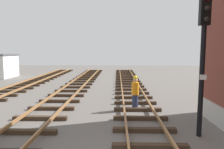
% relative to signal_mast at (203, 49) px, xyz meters
% --- Properties ---
extents(signal_mast, '(0.36, 0.40, 5.19)m').
position_rel_signal_mast_xyz_m(signal_mast, '(0.00, 0.00, 0.00)').
color(signal_mast, black).
rests_on(signal_mast, ground).
extents(control_hut, '(3.00, 3.80, 2.76)m').
position_rel_signal_mast_xyz_m(control_hut, '(-16.94, 16.63, -1.88)').
color(control_hut, silver).
rests_on(control_hut, ground).
extents(track_worker_foreground, '(0.40, 0.40, 1.87)m').
position_rel_signal_mast_xyz_m(track_worker_foreground, '(-2.12, 3.40, -2.34)').
color(track_worker_foreground, '#262D4C').
rests_on(track_worker_foreground, ground).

